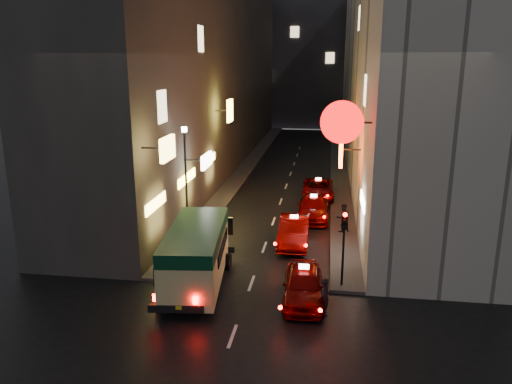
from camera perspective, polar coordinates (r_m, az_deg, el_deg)
The scene contains 14 objects.
building_left at distance 47.22m, azimuth -5.55°, elevation 13.92°, with size 7.44×52.00×18.00m.
building_right at distance 46.13m, azimuth 14.72°, elevation 13.49°, with size 8.19×52.00×18.00m.
building_far at distance 77.95m, azimuth 6.20°, elevation 15.72°, with size 30.00×10.00×22.00m, color #37373C.
sidewalk_left at distance 47.47m, azimuth -0.87°, elevation 3.13°, with size 1.50×52.00×0.15m, color #44413F.
sidewalk_right at distance 46.89m, azimuth 9.45°, elevation 2.78°, with size 1.50×52.00×0.15m, color #44413F.
minibus at distance 21.98m, azimuth -6.83°, elevation -6.58°, with size 2.91×6.57×2.74m.
taxi_near at distance 21.04m, azimuth 5.46°, elevation -10.20°, with size 2.37×5.32×1.83m.
taxi_second at distance 27.14m, azimuth 4.36°, elevation -4.23°, with size 2.29×5.46×1.90m.
taxi_third at distance 31.69m, azimuth 6.57°, elevation -1.58°, with size 2.10×5.07×1.78m.
taxi_far at distance 36.33m, azimuth 7.11°, elevation 0.50°, with size 2.15×4.97×1.73m.
pedestrian_crossing at distance 20.05m, azimuth 7.94°, elevation -11.49°, with size 0.57×0.37×1.74m, color black.
pedestrian_sidewalk at distance 28.98m, azimuth 9.90°, elevation -2.71°, with size 0.70×0.44×1.87m, color black.
traffic_light at distance 21.55m, azimuth 10.05°, elevation -4.43°, with size 0.26×0.43×3.50m.
lamp_post at distance 26.64m, azimuth -8.01°, elevation 1.70°, with size 0.28×0.28×6.22m.
Camera 1 is at (3.18, -11.88, 9.72)m, focal length 35.00 mm.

